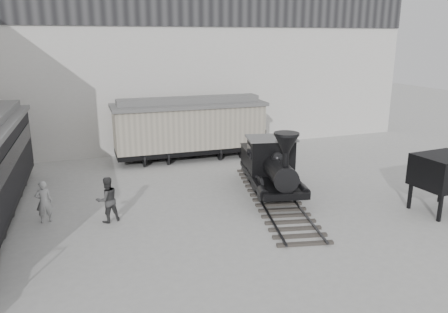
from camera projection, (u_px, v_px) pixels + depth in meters
name	position (u px, v px, depth m)	size (l,w,h in m)	color
ground	(277.00, 232.00, 16.99)	(90.00, 90.00, 0.00)	#9E9E9B
north_wall	(177.00, 65.00, 29.08)	(34.00, 2.51, 11.00)	silver
locomotive	(272.00, 169.00, 20.75)	(4.29, 10.00, 3.45)	#312D28
boxcar	(190.00, 127.00, 26.94)	(9.47, 3.24, 3.84)	black
visitor_a	(44.00, 202.00, 17.71)	(0.65, 0.43, 1.78)	#B1B1B1
visitor_b	(107.00, 200.00, 17.74)	(0.93, 0.72, 1.91)	#393A3A
coal_hopper	(444.00, 175.00, 18.63)	(2.43, 2.04, 2.52)	black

